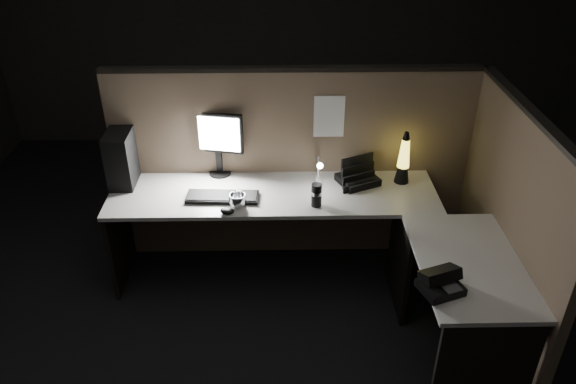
{
  "coord_description": "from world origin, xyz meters",
  "views": [
    {
      "loc": [
        -0.12,
        -2.77,
        2.77
      ],
      "look_at": [
        -0.05,
        0.35,
        0.89
      ],
      "focal_mm": 35.0,
      "sensor_mm": 36.0,
      "label": 1
    }
  ],
  "objects_px": {
    "lava_lamp": "(403,162)",
    "desk_phone": "(440,282)",
    "pc_tower": "(123,156)",
    "keyboard": "(222,197)",
    "monitor": "(218,138)"
  },
  "relations": [
    {
      "from": "monitor",
      "to": "desk_phone",
      "type": "bearing_deg",
      "value": -34.29
    },
    {
      "from": "pc_tower",
      "to": "lava_lamp",
      "type": "relative_size",
      "value": 1.0
    },
    {
      "from": "keyboard",
      "to": "pc_tower",
      "type": "bearing_deg",
      "value": 162.29
    },
    {
      "from": "pc_tower",
      "to": "desk_phone",
      "type": "bearing_deg",
      "value": -32.24
    },
    {
      "from": "pc_tower",
      "to": "monitor",
      "type": "height_order",
      "value": "monitor"
    },
    {
      "from": "desk_phone",
      "to": "pc_tower",
      "type": "bearing_deg",
      "value": 127.64
    },
    {
      "from": "pc_tower",
      "to": "lava_lamp",
      "type": "height_order",
      "value": "pc_tower"
    },
    {
      "from": "keyboard",
      "to": "desk_phone",
      "type": "xyz_separation_m",
      "value": [
        1.26,
        -0.97,
        0.04
      ]
    },
    {
      "from": "monitor",
      "to": "keyboard",
      "type": "bearing_deg",
      "value": -71.46
    },
    {
      "from": "keyboard",
      "to": "lava_lamp",
      "type": "height_order",
      "value": "lava_lamp"
    },
    {
      "from": "pc_tower",
      "to": "keyboard",
      "type": "xyz_separation_m",
      "value": [
        0.72,
        -0.27,
        -0.19
      ]
    },
    {
      "from": "pc_tower",
      "to": "keyboard",
      "type": "relative_size",
      "value": 0.8
    },
    {
      "from": "pc_tower",
      "to": "desk_phone",
      "type": "distance_m",
      "value": 2.34
    },
    {
      "from": "lava_lamp",
      "to": "desk_phone",
      "type": "distance_m",
      "value": 1.18
    },
    {
      "from": "keyboard",
      "to": "monitor",
      "type": "bearing_deg",
      "value": 100.23
    }
  ]
}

